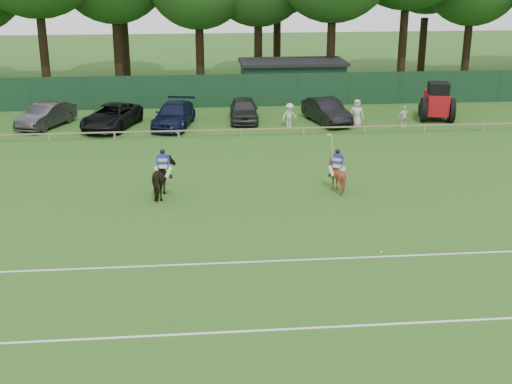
{
  "coord_description": "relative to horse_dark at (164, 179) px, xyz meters",
  "views": [
    {
      "loc": [
        -2.11,
        -24.39,
        10.91
      ],
      "look_at": [
        0.5,
        3.0,
        1.4
      ],
      "focal_mm": 48.0,
      "sensor_mm": 36.0,
      "label": 1
    }
  ],
  "objects": [
    {
      "name": "pitch_lines",
      "position": [
        3.55,
        -10.22,
        -0.92
      ],
      "size": [
        60.0,
        5.1,
        0.01
      ],
      "color": "silver",
      "rests_on": "ground"
    },
    {
      "name": "sedan_grey",
      "position": [
        -8.34,
        15.02,
        -0.11
      ],
      "size": [
        3.55,
        5.2,
        1.62
      ],
      "primitive_type": "imported",
      "rotation": [
        0.0,
        0.0,
        -0.41
      ],
      "color": "#28282B",
      "rests_on": "ground"
    },
    {
      "name": "ground",
      "position": [
        3.55,
        -6.72,
        -0.93
      ],
      "size": [
        160.0,
        160.0,
        0.0
      ],
      "primitive_type": "plane",
      "color": "#1E4C14",
      "rests_on": "ground"
    },
    {
      "name": "utility_shed",
      "position": [
        9.55,
        23.28,
        0.61
      ],
      "size": [
        8.4,
        4.4,
        3.04
      ],
      "color": "#14331E",
      "rests_on": "ground"
    },
    {
      "name": "horse_chestnut",
      "position": [
        8.37,
        0.14,
        -0.16
      ],
      "size": [
        1.76,
        1.82,
        1.53
      ],
      "primitive_type": "imported",
      "rotation": [
        0.0,
        0.0,
        2.63
      ],
      "color": "maroon",
      "rests_on": "ground"
    },
    {
      "name": "pitch_rail",
      "position": [
        3.55,
        11.28,
        -0.48
      ],
      "size": [
        62.1,
        0.1,
        0.5
      ],
      "color": "#997F5B",
      "rests_on": "ground"
    },
    {
      "name": "sedan_navy",
      "position": [
        0.22,
        14.35,
        -0.13
      ],
      "size": [
        3.26,
        5.84,
        1.6
      ],
      "primitive_type": "imported",
      "rotation": [
        0.0,
        0.0,
        -0.19
      ],
      "color": "#101534",
      "rests_on": "ground"
    },
    {
      "name": "estate_black",
      "position": [
        10.66,
        14.44,
        -0.1
      ],
      "size": [
        2.88,
        5.29,
        1.65
      ],
      "primitive_type": "imported",
      "rotation": [
        0.0,
        0.0,
        0.24
      ],
      "color": "black",
      "rests_on": "ground"
    },
    {
      "name": "spectator_mid",
      "position": [
        15.46,
        12.32,
        -0.16
      ],
      "size": [
        0.97,
        0.65,
        1.54
      ],
      "primitive_type": "imported",
      "rotation": [
        0.0,
        0.0,
        0.33
      ],
      "color": "silver",
      "rests_on": "ground"
    },
    {
      "name": "perimeter_fence",
      "position": [
        3.55,
        20.28,
        0.32
      ],
      "size": [
        92.08,
        0.08,
        2.5
      ],
      "color": "#14351E",
      "rests_on": "ground"
    },
    {
      "name": "hatch_grey",
      "position": [
        5.03,
        15.5,
        -0.12
      ],
      "size": [
        2.12,
        4.82,
        1.61
      ],
      "primitive_type": "imported",
      "rotation": [
        0.0,
        0.0,
        -0.05
      ],
      "color": "#2C2D2F",
      "rests_on": "ground"
    },
    {
      "name": "polo_ball",
      "position": [
        8.6,
        -7.37,
        -0.88
      ],
      "size": [
        0.09,
        0.09,
        0.09
      ],
      "primitive_type": "sphere",
      "color": "silver",
      "rests_on": "ground"
    },
    {
      "name": "suv_black",
      "position": [
        -3.92,
        14.29,
        -0.14
      ],
      "size": [
        4.2,
        6.21,
        1.58
      ],
      "primitive_type": "imported",
      "rotation": [
        0.0,
        0.0,
        -0.3
      ],
      "color": "black",
      "rests_on": "ground"
    },
    {
      "name": "horse_dark",
      "position": [
        0.0,
        0.0,
        0.0
      ],
      "size": [
        1.17,
        2.26,
        1.85
      ],
      "primitive_type": "imported",
      "rotation": [
        0.0,
        0.0,
        3.06
      ],
      "color": "black",
      "rests_on": "ground"
    },
    {
      "name": "spectator_right",
      "position": [
        12.44,
        13.03,
        0.01
      ],
      "size": [
        1.0,
        0.73,
        1.88
      ],
      "primitive_type": "imported",
      "rotation": [
        0.0,
        0.0,
        -0.15
      ],
      "color": "beige",
      "rests_on": "ground"
    },
    {
      "name": "rider_dark",
      "position": [
        -0.0,
        -0.01,
        0.8
      ],
      "size": [
        0.94,
        0.4,
        1.41
      ],
      "rotation": [
        0.0,
        0.0,
        3.06
      ],
      "color": "silver",
      "rests_on": "ground"
    },
    {
      "name": "spectator_left",
      "position": [
        7.94,
        13.42,
        -0.11
      ],
      "size": [
        1.19,
        0.92,
        1.63
      ],
      "primitive_type": "imported",
      "rotation": [
        0.0,
        0.0,
        0.33
      ],
      "color": "beige",
      "rests_on": "ground"
    },
    {
      "name": "tractor",
      "position": [
        18.48,
        14.61,
        0.34
      ],
      "size": [
        2.7,
        3.53,
        2.68
      ],
      "rotation": [
        0.0,
        0.0,
        -0.2
      ],
      "color": "#9F0E15",
      "rests_on": "ground"
    },
    {
      "name": "rider_chestnut",
      "position": [
        8.36,
        0.13,
        0.55
      ],
      "size": [
        0.88,
        0.81,
        2.05
      ],
      "rotation": [
        0.0,
        0.0,
        2.63
      ],
      "color": "silver",
      "rests_on": "ground"
    },
    {
      "name": "tree_row",
      "position": [
        5.55,
        28.28,
        -0.93
      ],
      "size": [
        96.0,
        12.0,
        21.0
      ],
      "primitive_type": null,
      "color": "#26561C",
      "rests_on": "ground"
    }
  ]
}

